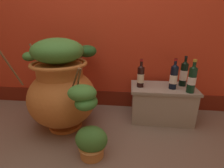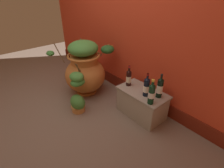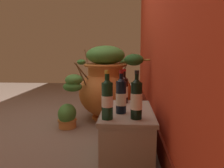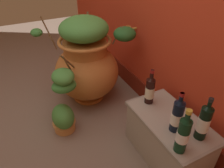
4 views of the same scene
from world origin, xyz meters
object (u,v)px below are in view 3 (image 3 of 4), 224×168
wine_bottle_left (121,95)px  wine_bottle_middle (107,98)px  potted_shrub (67,116)px  wine_bottle_right (124,89)px  terracotta_urn (105,85)px  wine_bottle_back (136,98)px

wine_bottle_left → wine_bottle_middle: bearing=-30.5°
potted_shrub → wine_bottle_middle: bearing=30.7°
wine_bottle_right → terracotta_urn: bearing=-162.7°
terracotta_urn → wine_bottle_middle: bearing=6.2°
wine_bottle_back → wine_bottle_right: bearing=-169.1°
terracotta_urn → wine_bottle_right: 0.84m
wine_bottle_left → potted_shrub: wine_bottle_left is taller
potted_shrub → wine_bottle_back: bearing=39.8°
wine_bottle_back → potted_shrub: wine_bottle_back is taller
potted_shrub → terracotta_urn: bearing=133.6°
wine_bottle_left → potted_shrub: 1.07m
terracotta_urn → wine_bottle_right: bearing=17.3°
terracotta_urn → potted_shrub: bearing=-46.4°
wine_bottle_middle → wine_bottle_back: bearing=96.2°
wine_bottle_left → terracotta_urn: bearing=-168.6°
wine_bottle_middle → wine_bottle_right: size_ratio=1.09×
terracotta_urn → potted_shrub: terracotta_urn is taller
wine_bottle_back → wine_bottle_left: bearing=-140.5°
wine_bottle_middle → potted_shrub: 1.15m
wine_bottle_right → wine_bottle_back: wine_bottle_back is taller
wine_bottle_left → potted_shrub: size_ratio=1.18×
terracotta_urn → potted_shrub: size_ratio=3.43×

